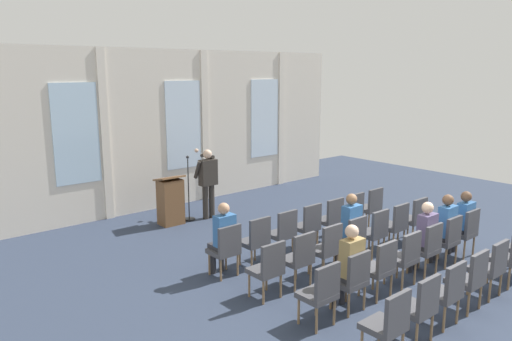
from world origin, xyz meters
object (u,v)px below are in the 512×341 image
object	(u,v)px
chair_r2_c1	(353,278)
chair_r2_c2	(380,266)
chair_r2_c3	(405,255)
chair_r3_c2	(447,290)
audience_r2_c1	(349,263)
chair_r3_c4	(491,265)
chair_r1_c3	(352,238)
chair_r0_c3	(308,224)
chair_r3_c0	(389,322)
chair_r3_c5	(510,255)
speaker	(208,179)
chair_r1_c6	(415,217)
chair_r2_c4	(427,246)
audience_r0_c0	(223,235)
chair_r1_c1	(299,256)
chair_r2_c0	(321,291)
chair_r1_c5	(396,223)
chair_r0_c4	(331,217)
chair_r0_c1	(256,239)
chair_r1_c4	(375,230)
chair_r2_c6	(466,230)
audience_r2_c6	(462,220)
audience_r1_c3	(349,226)
mic_stand	(189,206)
chair_r1_c2	(327,247)
chair_r2_c5	(447,237)
chair_r0_c5	(352,211)
audience_r2_c5	(444,226)
chair_r0_c6	(371,206)
chair_r0_c2	(283,231)
audience_r2_c4	(424,234)
chair_r3_c1	(420,305)

from	to	relation	value
chair_r2_c1	chair_r2_c2	bearing A→B (deg)	0.00
chair_r2_c3	chair_r3_c2	size ratio (longest dim) A/B	1.00
audience_r2_c1	chair_r3_c4	size ratio (longest dim) A/B	1.41
chair_r1_c3	chair_r0_c3	bearing A→B (deg)	90.00
chair_r3_c0	chair_r3_c5	bearing A→B (deg)	0.00
speaker	chair_r1_c6	xyz separation A→B (m)	(2.33, -4.11, -0.44)
chair_r2_c4	audience_r0_c0	bearing A→B (deg)	139.89
chair_r1_c1	chair_r2_c0	xyz separation A→B (m)	(-0.67, -1.09, 0.00)
chair_r1_c1	chair_r1_c5	world-z (taller)	same
chair_r0_c4	chair_r2_c0	world-z (taller)	same
chair_r0_c1	chair_r1_c5	size ratio (longest dim) A/B	1.00
speaker	chair_r1_c4	xyz separation A→B (m)	(0.98, -4.11, -0.44)
chair_r2_c6	audience_r2_c6	world-z (taller)	audience_r2_c6
audience_r1_c3	chair_r3_c4	distance (m)	2.38
chair_r2_c3	speaker	bearing A→B (deg)	93.36
mic_stand	chair_r3_c0	distance (m)	6.60
chair_r0_c3	chair_r1_c3	size ratio (longest dim) A/B	1.00
speaker	chair_r1_c2	xyz separation A→B (m)	(-0.37, -4.11, -0.44)
chair_r1_c3	chair_r2_c0	distance (m)	2.30
chair_r0_c1	chair_r1_c5	xyz separation A→B (m)	(2.70, -1.09, 0.00)
chair_r1_c1	chair_r3_c5	size ratio (longest dim) A/B	1.00
chair_r2_c5	chair_r3_c0	distance (m)	3.54
mic_stand	chair_r0_c5	xyz separation A→B (m)	(2.09, -3.18, 0.20)
audience_r0_c0	chair_r2_c1	distance (m)	2.38
audience_r2_c5	chair_r3_c0	bearing A→B (deg)	-160.77
chair_r0_c4	chair_r2_c6	world-z (taller)	same
chair_r0_c4	chair_r2_c5	size ratio (longest dim) A/B	1.00
chair_r2_c3	chair_r2_c1	bearing A→B (deg)	180.00
chair_r0_c1	chair_r2_c0	size ratio (longest dim) A/B	1.00
chair_r0_c1	chair_r2_c1	xyz separation A→B (m)	(0.00, -2.19, 0.00)
chair_r0_c5	chair_r3_c2	world-z (taller)	same
chair_r3_c4	chair_r2_c4	bearing A→B (deg)	90.00
chair_r3_c0	chair_r3_c4	size ratio (longest dim) A/B	1.00
chair_r3_c0	mic_stand	bearing A→B (deg)	78.83
chair_r0_c6	chair_r2_c2	bearing A→B (deg)	-140.92
chair_r1_c3	chair_r3_c4	size ratio (longest dim) A/B	1.00
audience_r2_c1	chair_r2_c2	size ratio (longest dim) A/B	1.41
chair_r0_c4	chair_r1_c2	distance (m)	1.74
chair_r1_c6	chair_r1_c2	bearing A→B (deg)	180.00
chair_r2_c2	chair_r2_c5	bearing A→B (deg)	0.00
chair_r3_c0	chair_r1_c5	bearing A→B (deg)	33.01
chair_r0_c2	chair_r3_c2	size ratio (longest dim) A/B	1.00
audience_r2_c4	chair_r3_c1	size ratio (longest dim) A/B	1.39
chair_r1_c3	audience_r0_c0	bearing A→B (deg)	149.81
mic_stand	chair_r1_c5	world-z (taller)	mic_stand
chair_r1_c2	audience_r2_c6	world-z (taller)	audience_r2_c6
chair_r3_c4	chair_r1_c2	bearing A→B (deg)	121.62
chair_r2_c4	chair_r0_c4	bearing A→B (deg)	90.00
audience_r2_c5	chair_r3_c5	bearing A→B (deg)	-90.00
chair_r1_c3	audience_r1_c3	world-z (taller)	audience_r1_c3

